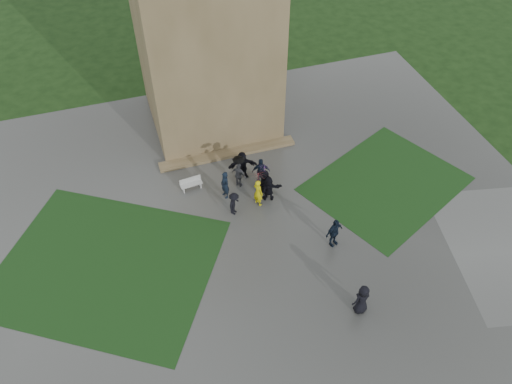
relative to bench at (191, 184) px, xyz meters
name	(u,v)px	position (x,y,z in m)	size (l,w,h in m)	color
ground	(284,285)	(2.95, -8.31, -0.42)	(120.00, 120.00, 0.00)	black
plaza	(271,255)	(2.95, -6.31, -0.41)	(34.00, 34.00, 0.02)	#3A3A37
lawn_inset_left	(107,266)	(-5.55, -4.31, -0.39)	(11.00, 9.00, 0.01)	black
lawn_inset_right	(386,184)	(11.45, -3.31, -0.39)	(9.00, 7.00, 0.01)	black
tower_plinth	(228,154)	(2.95, 2.29, -0.29)	(9.00, 0.80, 0.22)	brown
bench	(191,184)	(0.00, 0.00, 0.00)	(1.36, 0.55, 0.77)	#B5B4B0
visitor_cluster	(253,179)	(3.47, -1.42, 0.67)	(3.60, 3.76, 2.46)	black
pedestrian_mid	(334,232)	(6.39, -6.60, 0.55)	(1.11, 0.63, 1.90)	black
pedestrian_near	(362,299)	(5.96, -10.80, 0.54)	(0.91, 0.62, 1.87)	black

